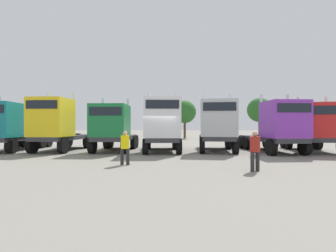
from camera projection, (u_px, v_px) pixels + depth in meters
ground at (158, 154)px, 15.84m from camera, size 200.00×200.00×0.00m
semi_truck_teal at (7, 126)px, 17.24m from camera, size 3.15×6.61×4.11m
semi_truck_yellow at (57, 125)px, 17.21m from camera, size 2.64×6.42×4.40m
semi_truck_green at (113, 127)px, 17.13m from camera, size 2.82×5.92×3.95m
semi_truck_white at (162, 124)px, 16.65m from camera, size 3.18×6.08×4.36m
semi_truck_silver at (217, 125)px, 17.00m from camera, size 2.85×5.96×4.25m
semi_truck_purple at (278, 127)px, 16.16m from camera, size 3.36×6.59×4.09m
semi_truck_red at (317, 127)px, 16.62m from camera, size 2.94×5.98×4.00m
visitor_in_hivis at (125, 145)px, 11.28m from camera, size 0.44×0.40×1.62m
visitor_with_camera at (255, 148)px, 9.71m from camera, size 0.55×0.55×1.65m
oak_far_left at (106, 114)px, 38.75m from camera, size 2.88×2.88×5.37m
oak_far_centre at (185, 112)px, 36.35m from camera, size 3.48×3.48×5.83m
oak_far_right at (260, 110)px, 35.47m from camera, size 3.63×3.63×6.13m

